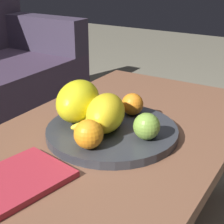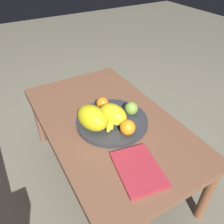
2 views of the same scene
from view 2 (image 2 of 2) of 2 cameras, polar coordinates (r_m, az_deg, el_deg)
ground_plane at (r=1.59m, az=-0.86°, el=-14.84°), size 8.00×8.00×0.00m
coffee_table at (r=1.29m, az=-1.02°, el=-3.65°), size 1.12×0.67×0.46m
fruit_bowl at (r=1.23m, az=0.00°, el=-2.31°), size 0.39×0.39×0.03m
melon_large_front at (r=1.18m, az=0.35°, el=-0.51°), size 0.19×0.15×0.11m
melon_smaller_beside at (r=1.14m, az=-4.99°, el=-1.46°), size 0.21×0.17×0.12m
orange_front at (r=1.12m, az=3.98°, el=-3.91°), size 0.08×0.08×0.08m
orange_left at (r=1.29m, az=-2.45°, el=2.27°), size 0.07×0.07×0.07m
apple_front at (r=1.25m, az=4.90°, el=0.94°), size 0.07×0.07×0.07m
banana_bunch at (r=1.18m, az=-0.86°, el=-1.94°), size 0.16×0.12×0.06m
magazine at (r=1.02m, az=6.67°, el=-14.15°), size 0.28×0.22×0.02m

